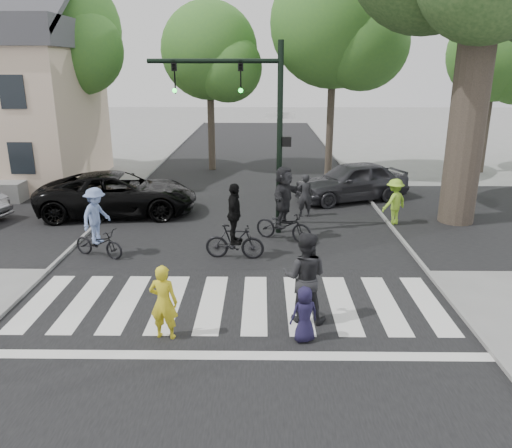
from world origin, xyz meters
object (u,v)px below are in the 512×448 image
Objects in this scene: cyclist_left at (97,227)px; car_grey at (352,181)px; pedestrian_adult at (305,277)px; cyclist_right at (284,208)px; pedestrian_woman at (164,302)px; traffic_signal at (253,112)px; car_suv at (118,194)px; pedestrian_child at (304,314)px; cyclist_mid at (234,228)px.

cyclist_left reaches higher than car_grey.
cyclist_right is (-0.23, 5.19, 0.06)m from pedestrian_adult.
car_grey reaches higher than pedestrian_woman.
traffic_signal is at bearing -64.07° from car_grey.
car_suv is (-0.61, 4.32, -0.10)m from cyclist_left.
traffic_signal is 1.06× the size of car_suv.
car_grey is at bearing 59.37° from cyclist_right.
cyclist_right is (-0.16, 6.06, 0.48)m from pedestrian_child.
pedestrian_woman is 4.55m from cyclist_mid.
cyclist_left is at bearing 178.84° from cyclist_mid.
cyclist_left is (-2.73, 4.47, 0.10)m from pedestrian_woman.
car_suv is at bearing 135.71° from cyclist_mid.
pedestrian_adult is 0.43× the size of car_grey.
pedestrian_woman is 12.32m from car_grey.
car_suv is (-4.98, 2.06, -3.11)m from traffic_signal.
cyclist_left is 3.90m from cyclist_mid.
traffic_signal is at bearing 78.65° from cyclist_mid.
cyclist_left is (-5.52, 4.56, 0.31)m from pedestrian_child.
pedestrian_adult reaches higher than pedestrian_child.
pedestrian_woman is 2.79m from pedestrian_child.
pedestrian_woman is 6.53m from cyclist_right.
traffic_signal reaches higher than cyclist_right.
pedestrian_woman is at bearing -165.83° from car_suv.
car_suv is 9.19m from car_grey.
pedestrian_adult is (0.06, 0.87, 0.42)m from pedestrian_child.
pedestrian_adult is (1.21, -5.95, -2.90)m from traffic_signal.
car_grey is at bearing -93.33° from pedestrian_adult.
traffic_signal is 3.82× the size of pedestrian_woman.
pedestrian_adult reaches higher than car_suv.
cyclist_mid is at bearing -101.35° from traffic_signal.
pedestrian_woman is 9.40m from car_suv.
cyclist_left is 0.86× the size of cyclist_right.
cyclist_right reaches higher than car_grey.
pedestrian_child is at bearing -70.18° from cyclist_mid.
pedestrian_adult reaches higher than pedestrian_woman.
car_suv is at bearing 157.55° from traffic_signal.
pedestrian_adult is 10.56m from car_grey.
cyclist_right reaches higher than cyclist_left.
traffic_signal reaches higher than cyclist_mid.
car_grey is at bearing 56.17° from cyclist_mid.
cyclist_mid is 0.47× the size of car_grey.
cyclist_left reaches higher than pedestrian_child.
cyclist_left is 0.44× the size of car_grey.
traffic_signal is 6.73m from pedestrian_adult.
pedestrian_adult is 6.69m from cyclist_left.
cyclist_mid is (-1.61, 4.48, 0.32)m from pedestrian_child.
pedestrian_woman is at bearing 27.06° from pedestrian_adult.
cyclist_left is 4.36m from car_suv.
cyclist_right is at bearing -37.78° from traffic_signal.
cyclist_right is 0.51× the size of car_grey.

